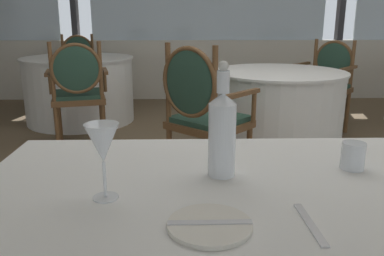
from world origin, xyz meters
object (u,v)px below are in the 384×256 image
Objects in this scene: water_tumbler at (353,156)px; dining_chair_1_1 at (201,107)px; wine_glass at (103,145)px; dining_chair_0_1 at (79,63)px; dining_chair_0_0 at (78,87)px; side_plate at (210,225)px; dining_chair_1_0 at (327,78)px; water_bottle at (222,132)px.

dining_chair_1_1 reaches higher than water_tumbler.
dining_chair_0_1 is at bearing 104.93° from wine_glass.
dining_chair_0_0 is at bearing 0.00° from dining_chair_0_1.
water_tumbler is at bearing 14.77° from wine_glass.
dining_chair_0_0 is (-0.99, 2.77, -0.17)m from side_plate.
wine_glass is 0.20× the size of dining_chair_1_0.
dining_chair_0_1 is 0.99× the size of dining_chair_1_0.
dining_chair_0_0 is at bearing -34.79° from dining_chair_1_0.
water_bottle is at bearing 5.08° from dining_chair_0_1.
water_bottle is 3.30m from dining_chair_1_0.
wine_glass reaches higher than water_tumbler.
wine_glass is at bearing -147.32° from dining_chair_1_1.
water_bottle is 1.69× the size of wine_glass.
water_bottle is at bearing 79.82° from side_plate.
dining_chair_1_1 reaches higher than side_plate.
side_plate is 0.57× the size of water_bottle.
side_plate is 5.04m from dining_chair_0_1.
water_tumbler is (0.39, 0.04, -0.09)m from water_bottle.
water_tumbler is at bearing -163.28° from dining_chair_0_0.
wine_glass is at bearing -178.02° from dining_chair_0_0.
dining_chair_0_1 reaches higher than water_tumbler.
side_plate is 2.27× the size of water_tumbler.
side_plate is at bearing -30.60° from wine_glass.
side_plate is 0.96× the size of wine_glass.
dining_chair_0_0 is at bearing 91.75° from dining_chair_1_1.
side_plate is 3.58m from dining_chair_1_0.
dining_chair_1_1 reaches higher than dining_chair_0_0.
wine_glass is 2.74m from dining_chair_0_0.
dining_chair_0_0 is (-0.74, 2.62, -0.30)m from wine_glass.
dining_chair_1_1 is at bearing 87.93° from side_plate.
water_bottle is 2.70m from dining_chair_0_0.
side_plate is at bearing -138.75° from dining_chair_1_1.
dining_chair_0_0 is at bearing 112.87° from water_bottle.
dining_chair_1_1 is at bearing 89.50° from water_bottle.
water_tumbler is 2.83m from dining_chair_0_0.
water_bottle reaches higher than wine_glass.
wine_glass is at bearing 1.11° from dining_chair_0_1.
side_plate is at bearing 3.43° from dining_chair_0_1.
wine_glass is 4.83m from dining_chair_0_1.
water_bottle is 0.34m from wine_glass.
wine_glass reaches higher than side_plate.
dining_chair_1_1 is at bearing 79.36° from wine_glass.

